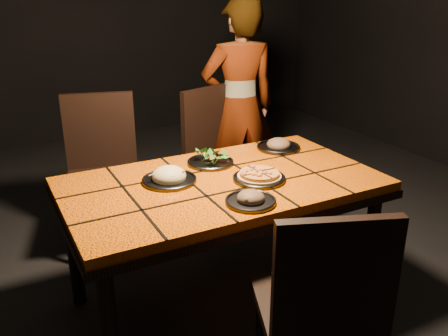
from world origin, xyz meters
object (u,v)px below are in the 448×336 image
dining_table (222,194)px  chair_far_right (217,147)px  chair_far_left (102,162)px  chair_near (322,304)px  diner (239,107)px  plate_pizza (259,177)px  plate_pasta (169,177)px

dining_table → chair_far_right: (0.45, 0.96, -0.10)m
chair_far_left → chair_near: bearing=-64.2°
chair_far_left → diner: size_ratio=0.63×
chair_far_left → plate_pizza: bearing=-48.2°
chair_far_left → plate_pasta: size_ratio=3.69×
dining_table → diner: size_ratio=1.00×
chair_near → chair_far_left: 1.88m
chair_far_left → diner: 1.13m
chair_near → plate_pasta: bearing=-55.6°
dining_table → plate_pizza: size_ratio=5.96×
chair_far_right → diner: 0.39m
chair_near → plate_pizza: (0.19, 0.77, 0.21)m
chair_far_right → plate_pizza: chair_far_right is taller
dining_table → diner: bearing=56.7°
chair_far_left → diner: (1.11, 0.12, 0.22)m
chair_near → plate_pasta: chair_near is taller
diner → chair_near: bearing=78.6°
plate_pizza → chair_far_left: bearing=117.1°
plate_pasta → chair_far_right: bearing=50.5°
dining_table → chair_far_right: 1.06m
dining_table → chair_far_left: bearing=111.4°
plate_pizza → plate_pasta: (-0.42, 0.20, 0.01)m
chair_far_right → diner: bearing=9.6°
chair_far_left → plate_pizza: chair_far_left is taller
diner → plate_pizza: diner is taller
chair_near → plate_pizza: chair_near is taller
diner → plate_pasta: (-0.97, -1.00, -0.04)m
chair_far_left → chair_far_right: size_ratio=1.03×
dining_table → plate_pasta: plate_pasta is taller
plate_pizza → chair_far_right: bearing=74.7°
plate_pizza → diner: bearing=65.0°
chair_near → chair_far_left: (-0.36, 1.84, 0.03)m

